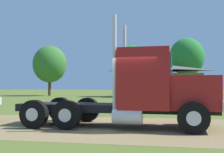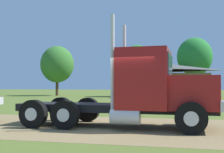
% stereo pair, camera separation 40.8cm
% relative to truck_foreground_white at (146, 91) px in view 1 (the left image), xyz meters
% --- Properties ---
extents(ground_plane, '(200.00, 200.00, 0.00)m').
position_rel_truck_foreground_white_xyz_m(ground_plane, '(-0.80, -0.07, -1.34)').
color(ground_plane, '#556627').
extents(dirt_track, '(120.00, 6.60, 0.01)m').
position_rel_truck_foreground_white_xyz_m(dirt_track, '(-0.80, -0.07, -1.33)').
color(dirt_track, olive).
rests_on(dirt_track, ground_plane).
extents(truck_foreground_white, '(7.65, 2.91, 4.03)m').
position_rel_truck_foreground_white_xyz_m(truck_foreground_white, '(0.00, 0.00, 0.00)').
color(truck_foreground_white, black).
rests_on(truck_foreground_white, ground_plane).
extents(shed_building, '(11.30, 8.12, 4.52)m').
position_rel_truck_foreground_white_xyz_m(shed_building, '(-0.46, 30.59, 0.84)').
color(shed_building, brown).
rests_on(shed_building, ground_plane).
extents(tree_left, '(5.15, 5.15, 7.69)m').
position_rel_truck_foreground_white_xyz_m(tree_left, '(-17.44, 31.75, 3.51)').
color(tree_left, '#513823').
rests_on(tree_left, ground_plane).
extents(tree_mid, '(4.69, 4.69, 7.29)m').
position_rel_truck_foreground_white_xyz_m(tree_mid, '(-4.76, 30.66, 3.36)').
color(tree_mid, '#513823').
rests_on(tree_mid, ground_plane).
extents(tree_right, '(5.50, 5.50, 9.13)m').
position_rel_truck_foreground_white_xyz_m(tree_right, '(3.34, 37.45, 4.75)').
color(tree_right, '#513823').
rests_on(tree_right, ground_plane).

